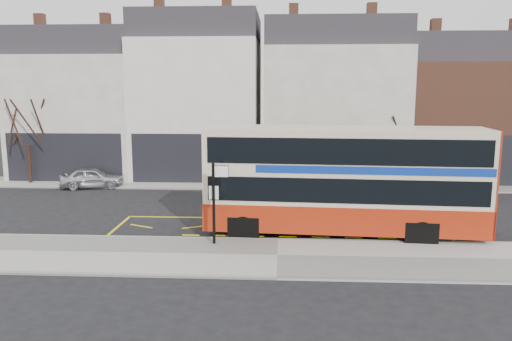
# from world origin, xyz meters

# --- Properties ---
(ground) EXTENTS (120.00, 120.00, 0.00)m
(ground) POSITION_xyz_m (0.00, 0.00, 0.00)
(ground) COLOR black
(ground) RESTS_ON ground
(pavement) EXTENTS (40.00, 4.00, 0.15)m
(pavement) POSITION_xyz_m (0.00, -2.30, 0.07)
(pavement) COLOR #A09D97
(pavement) RESTS_ON ground
(kerb) EXTENTS (40.00, 0.15, 0.15)m
(kerb) POSITION_xyz_m (0.00, -0.38, 0.07)
(kerb) COLOR gray
(kerb) RESTS_ON ground
(far_pavement) EXTENTS (50.00, 3.00, 0.15)m
(far_pavement) POSITION_xyz_m (0.00, 11.00, 0.07)
(far_pavement) COLOR #A09D97
(far_pavement) RESTS_ON ground
(road_markings) EXTENTS (14.00, 3.40, 0.01)m
(road_markings) POSITION_xyz_m (0.00, 1.60, 0.01)
(road_markings) COLOR yellow
(road_markings) RESTS_ON ground
(terrace_far_left) EXTENTS (8.00, 8.01, 10.80)m
(terrace_far_left) POSITION_xyz_m (-13.50, 14.99, 4.82)
(terrace_far_left) COLOR silver
(terrace_far_left) RESTS_ON ground
(terrace_left) EXTENTS (8.00, 8.01, 11.80)m
(terrace_left) POSITION_xyz_m (-5.50, 14.99, 5.32)
(terrace_left) COLOR white
(terrace_left) RESTS_ON ground
(terrace_green_shop) EXTENTS (9.00, 8.01, 11.30)m
(terrace_green_shop) POSITION_xyz_m (3.50, 14.99, 5.07)
(terrace_green_shop) COLOR silver
(terrace_green_shop) RESTS_ON ground
(terrace_right) EXTENTS (9.00, 8.01, 10.30)m
(terrace_right) POSITION_xyz_m (12.50, 14.99, 4.57)
(terrace_right) COLOR brown
(terrace_right) RESTS_ON ground
(double_decker_bus) EXTENTS (11.25, 3.24, 4.44)m
(double_decker_bus) POSITION_xyz_m (2.66, 0.71, 2.33)
(double_decker_bus) COLOR beige
(double_decker_bus) RESTS_ON ground
(bus_stop_post) EXTENTS (0.77, 0.14, 3.08)m
(bus_stop_post) POSITION_xyz_m (-2.35, -1.09, 2.00)
(bus_stop_post) COLOR black
(bus_stop_post) RESTS_ON pavement
(car_silver) EXTENTS (3.90, 2.24, 1.25)m
(car_silver) POSITION_xyz_m (-11.30, 9.79, 0.62)
(car_silver) COLOR silver
(car_silver) RESTS_ON ground
(car_grey) EXTENTS (4.55, 2.35, 1.43)m
(car_grey) POSITION_xyz_m (1.48, 9.65, 0.71)
(car_grey) COLOR #3B3E42
(car_grey) RESTS_ON ground
(car_white) EXTENTS (5.09, 3.05, 1.38)m
(car_white) POSITION_xyz_m (8.46, 8.76, 0.69)
(car_white) COLOR white
(car_white) RESTS_ON ground
(street_tree_left) EXTENTS (3.16, 3.16, 6.83)m
(street_tree_left) POSITION_xyz_m (-15.55, 10.58, 4.66)
(street_tree_left) COLOR black
(street_tree_left) RESTS_ON ground
(street_tree_right) EXTENTS (2.56, 2.56, 5.54)m
(street_tree_right) POSITION_xyz_m (6.93, 11.79, 3.77)
(street_tree_right) COLOR black
(street_tree_right) RESTS_ON ground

